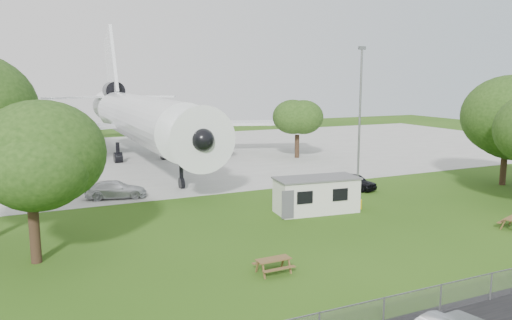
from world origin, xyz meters
name	(u,v)px	position (x,y,z in m)	size (l,w,h in m)	color
ground	(305,248)	(0.00, 0.00, 0.00)	(160.00, 160.00, 0.00)	#3A6019
concrete_apron	(153,156)	(0.00, 38.00, 0.01)	(120.00, 46.00, 0.03)	#B7B7B2
airliner	(139,117)	(-2.00, 35.86, 5.27)	(46.36, 47.73, 17.69)	white
site_cabin	(317,195)	(4.81, 6.58, 1.31)	(6.88, 3.35, 2.62)	silver
picnic_west	(273,273)	(-3.39, -2.57, 0.00)	(1.80, 1.50, 0.76)	brown
fence	(421,318)	(0.00, -9.50, 0.00)	(58.00, 0.04, 1.30)	gray
lamp_mast	(359,130)	(8.20, 6.20, 6.00)	(0.16, 0.16, 12.00)	slate
tree_west_small	(29,163)	(-14.36, 4.12, 5.47)	(7.15, 7.15, 9.06)	#382619
tree_east_back	(507,120)	(25.59, 7.42, 6.07)	(8.69, 8.69, 10.42)	#382619
tree_far_apron	(297,118)	(16.01, 29.28, 4.94)	(5.90, 5.90, 7.91)	#382619
car_ne_hatch	(355,182)	(12.00, 11.70, 0.69)	(1.63, 4.04, 1.38)	black
car_apron_van	(116,190)	(-7.99, 17.21, 0.71)	(2.00, 4.92, 1.43)	silver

